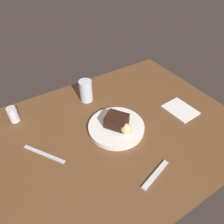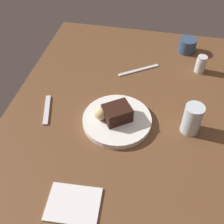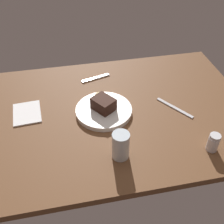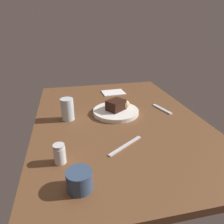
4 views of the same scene
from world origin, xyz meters
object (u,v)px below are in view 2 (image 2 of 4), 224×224
object	(u,v)px
water_glass	(192,119)
folded_napkin	(73,204)
bread_roll	(101,114)
butter_knife	(139,70)
salt_shaker	(201,64)
dessert_plate	(117,120)
dessert_spoon	(47,110)
chocolate_cake_slice	(118,113)
coffee_cup	(187,45)

from	to	relation	value
water_glass	folded_napkin	xyz separation A→B (cm)	(34.79, -31.51, -5.32)
bread_roll	butter_knife	world-z (taller)	bread_roll
bread_roll	water_glass	distance (cm)	31.19
salt_shaker	folded_napkin	distance (cm)	78.12
dessert_plate	salt_shaker	size ratio (longest dim) A/B	3.29
dessert_spoon	folded_napkin	distance (cm)	39.62
chocolate_cake_slice	coffee_cup	world-z (taller)	chocolate_cake_slice
chocolate_cake_slice	salt_shaker	distance (cm)	46.70
dessert_plate	bread_roll	world-z (taller)	bread_roll
water_glass	dessert_spoon	bearing A→B (deg)	-88.88
bread_roll	salt_shaker	size ratio (longest dim) A/B	0.61
butter_knife	folded_napkin	size ratio (longest dim) A/B	1.27
salt_shaker	folded_napkin	xyz separation A→B (cm)	(69.63, -35.26, -3.38)
folded_napkin	dessert_plate	bearing A→B (deg)	169.84
coffee_cup	folded_napkin	size ratio (longest dim) A/B	0.53
salt_shaker	butter_knife	bearing A→B (deg)	-79.22
water_glass	folded_napkin	size ratio (longest dim) A/B	0.75
water_glass	coffee_cup	xyz separation A→B (cm)	(-49.06, -2.15, -2.42)
dessert_plate	chocolate_cake_slice	world-z (taller)	chocolate_cake_slice
water_glass	chocolate_cake_slice	bearing A→B (deg)	-86.07
chocolate_cake_slice	butter_knife	xyz separation A→B (cm)	(-31.68, 3.34, -4.66)
chocolate_cake_slice	water_glass	bearing A→B (deg)	93.93
dessert_spoon	folded_napkin	bearing A→B (deg)	15.39
butter_knife	chocolate_cake_slice	bearing A→B (deg)	-130.06
dessert_plate	water_glass	size ratio (longest dim) A/B	2.19
salt_shaker	dessert_spoon	distance (cm)	66.55
chocolate_cake_slice	dessert_spoon	world-z (taller)	chocolate_cake_slice
dessert_plate	bread_roll	bearing A→B (deg)	-78.87
dessert_plate	dessert_spoon	size ratio (longest dim) A/B	1.64
chocolate_cake_slice	folded_napkin	world-z (taller)	chocolate_cake_slice
salt_shaker	folded_napkin	size ratio (longest dim) A/B	0.50
dessert_plate	bread_roll	distance (cm)	6.52
dessert_plate	water_glass	distance (cm)	26.02
salt_shaker	folded_napkin	world-z (taller)	salt_shaker
butter_knife	coffee_cup	bearing A→B (deg)	9.99
dessert_spoon	coffee_cup	bearing A→B (deg)	118.88
bread_roll	dessert_plate	bearing A→B (deg)	101.13
butter_knife	dessert_plate	bearing A→B (deg)	-130.60
coffee_cup	chocolate_cake_slice	bearing A→B (deg)	-24.47
salt_shaker	butter_knife	world-z (taller)	salt_shaker
dessert_spoon	dessert_plate	bearing A→B (deg)	72.60
butter_knife	water_glass	bearing A→B (deg)	-87.81
bread_roll	water_glass	size ratio (longest dim) A/B	0.41
salt_shaker	coffee_cup	size ratio (longest dim) A/B	0.94
chocolate_cake_slice	salt_shaker	xyz separation A→B (cm)	(-36.57, 29.02, -1.23)
dessert_spoon	butter_knife	world-z (taller)	dessert_spoon
chocolate_cake_slice	butter_knife	distance (cm)	32.19
dessert_plate	butter_knife	bearing A→B (deg)	173.43
folded_napkin	dessert_spoon	bearing A→B (deg)	-148.48
dessert_plate	folded_napkin	distance (cm)	33.71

